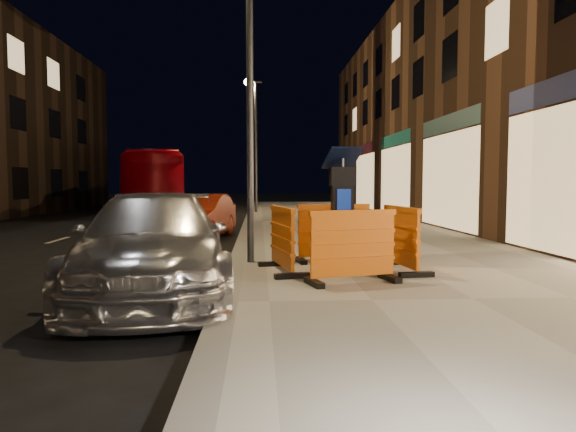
{
  "coord_description": "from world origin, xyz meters",
  "views": [
    {
      "loc": [
        0.41,
        -6.02,
        1.57
      ],
      "look_at": [
        0.8,
        1.0,
        1.1
      ],
      "focal_mm": 32.0,
      "sensor_mm": 36.0,
      "label": 1
    }
  ],
  "objects": [
    {
      "name": "barrier_front",
      "position": [
        1.71,
        1.05,
        0.66
      ],
      "size": [
        1.41,
        0.86,
        1.03
      ],
      "primitive_type": "cube",
      "rotation": [
        0.0,
        0.0,
        0.26
      ],
      "color": "orange",
      "rests_on": "sidewalk"
    },
    {
      "name": "kerb",
      "position": [
        0.0,
        0.0,
        0.07
      ],
      "size": [
        0.3,
        60.0,
        0.15
      ],
      "primitive_type": "cube",
      "color": "slate",
      "rests_on": "ground"
    },
    {
      "name": "barrier_bldgside",
      "position": [
        2.66,
        2.0,
        0.66
      ],
      "size": [
        0.72,
        1.38,
        1.03
      ],
      "primitive_type": "cube",
      "rotation": [
        0.0,
        0.0,
        1.71
      ],
      "color": "orange",
      "rests_on": "sidewalk"
    },
    {
      "name": "barrier_kerbside",
      "position": [
        0.76,
        2.0,
        0.66
      ],
      "size": [
        0.8,
        1.4,
        1.03
      ],
      "primitive_type": "cube",
      "rotation": [
        0.0,
        0.0,
        1.78
      ],
      "color": "orange",
      "rests_on": "sidewalk"
    },
    {
      "name": "street_lamp_far",
      "position": [
        0.25,
        18.0,
        3.15
      ],
      "size": [
        0.12,
        0.12,
        6.0
      ],
      "primitive_type": "cylinder",
      "color": "#3F3F44",
      "rests_on": "sidewalk"
    },
    {
      "name": "street_lamp_mid",
      "position": [
        0.25,
        3.0,
        3.15
      ],
      "size": [
        0.12,
        0.12,
        6.0
      ],
      "primitive_type": "cylinder",
      "color": "#3F3F44",
      "rests_on": "sidewalk"
    },
    {
      "name": "car_silver",
      "position": [
        -1.07,
        1.23,
        0.0
      ],
      "size": [
        2.56,
        5.05,
        1.4
      ],
      "primitive_type": "imported",
      "rotation": [
        0.0,
        0.0,
        0.12
      ],
      "color": "silver",
      "rests_on": "ground"
    },
    {
      "name": "sidewalk",
      "position": [
        3.0,
        0.0,
        0.07
      ],
      "size": [
        6.0,
        60.0,
        0.15
      ],
      "primitive_type": "cube",
      "color": "gray",
      "rests_on": "ground"
    },
    {
      "name": "barrier_back",
      "position": [
        1.71,
        2.95,
        0.66
      ],
      "size": [
        1.37,
        0.7,
        1.03
      ],
      "primitive_type": "cube",
      "rotation": [
        0.0,
        0.0,
        0.12
      ],
      "color": "orange",
      "rests_on": "sidewalk"
    },
    {
      "name": "parking_kiosk",
      "position": [
        1.71,
        2.0,
        1.07
      ],
      "size": [
        0.67,
        0.67,
        1.84
      ],
      "primitive_type": "cube",
      "rotation": [
        0.0,
        0.0,
        0.17
      ],
      "color": "black",
      "rests_on": "sidewalk"
    },
    {
      "name": "car_red",
      "position": [
        -1.23,
        8.03,
        0.0
      ],
      "size": [
        1.85,
        3.88,
        1.23
      ],
      "primitive_type": "imported",
      "rotation": [
        0.0,
        0.0,
        -0.15
      ],
      "color": "maroon",
      "rests_on": "ground"
    },
    {
      "name": "ground_plane",
      "position": [
        0.0,
        0.0,
        0.0
      ],
      "size": [
        120.0,
        120.0,
        0.0
      ],
      "primitive_type": "plane",
      "color": "black",
      "rests_on": "ground"
    },
    {
      "name": "bus_doubledecker",
      "position": [
        -4.92,
        21.45,
        0.0
      ],
      "size": [
        4.23,
        11.46,
        3.12
      ],
      "primitive_type": "imported",
      "rotation": [
        0.0,
        0.0,
        0.15
      ],
      "color": "#8F020D",
      "rests_on": "ground"
    }
  ]
}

